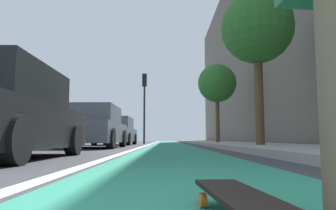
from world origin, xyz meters
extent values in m
plane|color=#38383D|center=(10.00, 0.00, 0.00)|extent=(80.00, 80.00, 0.00)
cube|color=#288466|center=(24.00, 0.00, 0.00)|extent=(56.00, 2.02, 0.00)
cube|color=silver|center=(20.00, 1.16, 0.00)|extent=(52.00, 0.16, 0.01)
cube|color=#9E9B93|center=(18.00, -3.15, 0.07)|extent=(52.00, 3.20, 0.14)
cube|color=#665E53|center=(22.00, -5.59, 6.84)|extent=(40.00, 1.20, 13.68)
cylinder|color=orange|center=(1.20, 0.02, 0.04)|extent=(0.07, 0.04, 0.07)
cylinder|color=orange|center=(1.21, -0.15, 0.04)|extent=(0.07, 0.04, 0.07)
cube|color=silver|center=(1.20, -0.06, 0.08)|extent=(0.07, 0.12, 0.02)
cube|color=black|center=(0.90, -0.08, 0.10)|extent=(0.85, 0.26, 0.02)
cube|color=black|center=(4.82, 2.82, 0.52)|extent=(4.14, 1.74, 0.70)
cube|color=#4C606B|center=(5.80, 2.83, 1.17)|extent=(0.05, 1.50, 0.51)
cylinder|color=black|center=(6.10, 2.02, 0.31)|extent=(0.62, 0.23, 0.61)
cylinder|color=black|center=(3.55, 2.00, 0.31)|extent=(0.62, 0.23, 0.61)
cube|color=#4C5156|center=(11.34, 2.82, 0.55)|extent=(4.28, 1.92, 0.70)
cube|color=#4C5156|center=(11.19, 2.82, 1.20)|extent=(2.36, 1.75, 0.60)
cube|color=#4C606B|center=(12.37, 2.81, 1.20)|extent=(0.06, 1.65, 0.51)
cylinder|color=black|center=(12.68, 3.70, 0.34)|extent=(0.67, 0.23, 0.67)
cylinder|color=black|center=(12.66, 1.92, 0.34)|extent=(0.67, 0.23, 0.67)
cylinder|color=black|center=(10.03, 3.73, 0.34)|extent=(0.67, 0.23, 0.67)
cylinder|color=black|center=(10.01, 1.94, 0.34)|extent=(0.67, 0.23, 0.67)
cube|color=#4C5156|center=(17.31, 2.90, 0.53)|extent=(4.59, 1.84, 0.70)
cube|color=#4C5156|center=(17.16, 2.90, 1.18)|extent=(2.53, 1.67, 0.60)
cube|color=#4C606B|center=(18.41, 2.89, 1.18)|extent=(0.06, 1.57, 0.51)
cylinder|color=black|center=(18.73, 3.73, 0.32)|extent=(0.64, 0.23, 0.64)
cylinder|color=black|center=(18.71, 2.04, 0.32)|extent=(0.64, 0.23, 0.64)
cylinder|color=black|center=(15.90, 3.77, 0.32)|extent=(0.64, 0.23, 0.64)
cylinder|color=black|center=(15.88, 2.07, 0.32)|extent=(0.64, 0.23, 0.64)
cylinder|color=#2D2D2D|center=(19.96, 1.56, 1.82)|extent=(0.12, 0.12, 3.64)
cube|color=black|center=(19.96, 1.56, 4.04)|extent=(0.24, 0.28, 0.80)
sphere|color=#360606|center=(20.09, 1.56, 4.30)|extent=(0.16, 0.16, 0.16)
sphere|color=#392907|center=(20.09, 1.56, 4.04)|extent=(0.16, 0.16, 0.16)
sphere|color=green|center=(20.09, 1.56, 3.78)|extent=(0.16, 0.16, 0.16)
cylinder|color=brown|center=(9.79, -2.75, 1.54)|extent=(0.27, 0.27, 3.09)
sphere|color=#2D6B28|center=(9.79, -2.75, 3.90)|extent=(2.32, 2.32, 2.32)
cylinder|color=brown|center=(18.08, -2.75, 1.37)|extent=(0.22, 0.22, 2.75)
sphere|color=#2D6B28|center=(18.08, -2.75, 3.52)|extent=(2.20, 2.20, 2.20)
camera|label=1|loc=(-0.35, 0.19, 0.32)|focal=34.70mm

